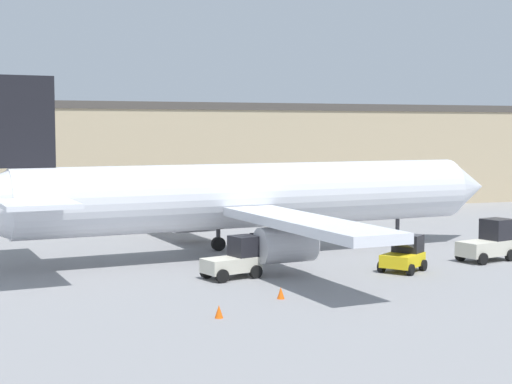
# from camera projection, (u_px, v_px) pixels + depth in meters

# --- Properties ---
(ground_plane) EXTENTS (400.00, 400.00, 0.00)m
(ground_plane) POSITION_uv_depth(u_px,v_px,m) (256.00, 255.00, 49.19)
(ground_plane) COLOR gray
(terminal_building) EXTENTS (78.74, 10.99, 10.44)m
(terminal_building) POSITION_uv_depth(u_px,v_px,m) (241.00, 155.00, 80.56)
(terminal_building) COLOR tan
(terminal_building) RESTS_ON ground_plane
(airplane) EXTENTS (37.55, 32.49, 10.80)m
(airplane) POSITION_uv_depth(u_px,v_px,m) (243.00, 197.00, 48.54)
(airplane) COLOR silver
(airplane) RESTS_ON ground_plane
(ground_crew_worker) EXTENTS (0.36, 0.36, 1.64)m
(ground_crew_worker) POSITION_uv_depth(u_px,v_px,m) (400.00, 243.00, 48.31)
(ground_crew_worker) COLOR #1E2338
(ground_crew_worker) RESTS_ON ground_plane
(baggage_tug) EXTENTS (3.32, 2.50, 2.20)m
(baggage_tug) POSITION_uv_depth(u_px,v_px,m) (236.00, 259.00, 41.55)
(baggage_tug) COLOR beige
(baggage_tug) RESTS_ON ground_plane
(belt_loader_truck) EXTENTS (3.08, 3.00, 1.99)m
(belt_loader_truck) POSITION_uv_depth(u_px,v_px,m) (404.00, 254.00, 43.55)
(belt_loader_truck) COLOR yellow
(belt_loader_truck) RESTS_ON ground_plane
(pushback_tug) EXTENTS (3.84, 2.66, 2.48)m
(pushback_tug) POSITION_uv_depth(u_px,v_px,m) (490.00, 242.00, 47.01)
(pushback_tug) COLOR beige
(pushback_tug) RESTS_ON ground_plane
(safety_cone_near) EXTENTS (0.36, 0.36, 0.55)m
(safety_cone_near) POSITION_uv_depth(u_px,v_px,m) (281.00, 293.00, 36.40)
(safety_cone_near) COLOR #EF590F
(safety_cone_near) RESTS_ON ground_plane
(safety_cone_far) EXTENTS (0.36, 0.36, 0.55)m
(safety_cone_far) POSITION_uv_depth(u_px,v_px,m) (219.00, 312.00, 32.69)
(safety_cone_far) COLOR #EF590F
(safety_cone_far) RESTS_ON ground_plane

